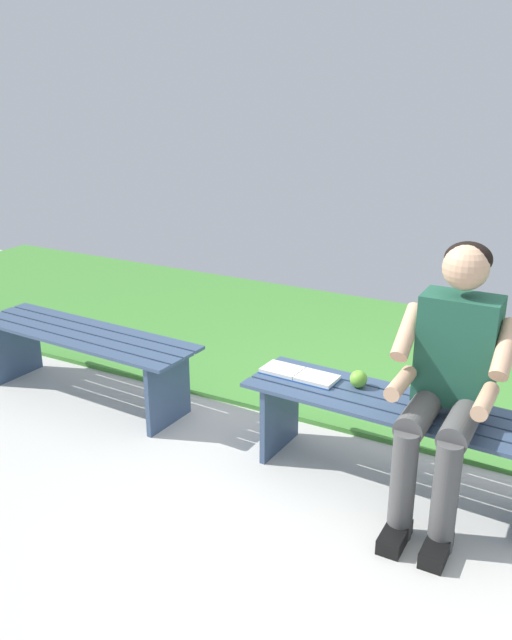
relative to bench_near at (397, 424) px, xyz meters
The scene contains 7 objects.
ground_plane 1.45m from the bench_near, 45.18° to the left, with size 10.00×7.00×0.04m, color beige.
grass_strip 1.87m from the bench_near, 57.32° to the right, with size 9.00×2.38×0.03m, color #478C38.
bench_near is the anchor object (origin of this frame).
bench_far 1.99m from the bench_near, ahead, with size 1.56×0.49×0.45m.
person_seated 0.44m from the bench_near, 157.31° to the left, with size 0.50×0.69×1.25m.
apple 0.29m from the bench_near, 18.26° to the right, with size 0.09×0.09×0.09m, color #72B738.
book_open 0.56m from the bench_near, ahead, with size 0.42×0.18×0.02m.
Camera 1 is at (-0.77, 2.83, 1.89)m, focal length 37.33 mm.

